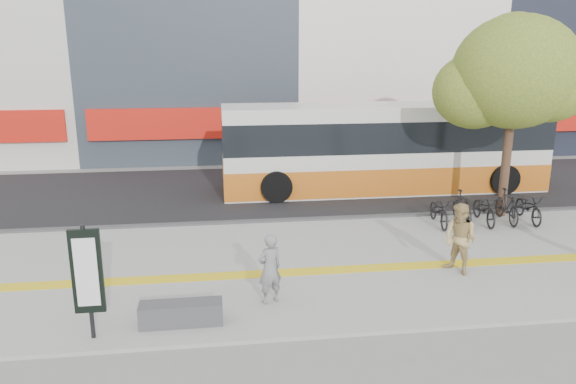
{
  "coord_description": "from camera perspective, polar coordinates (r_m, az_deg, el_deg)",
  "views": [
    {
      "loc": [
        -1.79,
        -10.93,
        5.28
      ],
      "look_at": [
        -0.08,
        2.0,
        1.81
      ],
      "focal_mm": 33.73,
      "sensor_mm": 36.0,
      "label": 1
    }
  ],
  "objects": [
    {
      "name": "ground",
      "position": [
        12.27,
        1.64,
        -10.62
      ],
      "size": [
        120.0,
        120.0,
        0.0
      ],
      "primitive_type": "plane",
      "color": "slate",
      "rests_on": "ground"
    },
    {
      "name": "sidewalk",
      "position": [
        13.61,
        0.63,
        -7.77
      ],
      "size": [
        40.0,
        7.0,
        0.08
      ],
      "primitive_type": "cube",
      "color": "gray",
      "rests_on": "ground"
    },
    {
      "name": "tactile_strip",
      "position": [
        13.13,
        0.94,
        -8.42
      ],
      "size": [
        40.0,
        0.45,
        0.01
      ],
      "primitive_type": "cube",
      "color": "yellow",
      "rests_on": "sidewalk"
    },
    {
      "name": "street",
      "position": [
        20.68,
        -2.32,
        0.17
      ],
      "size": [
        40.0,
        8.0,
        0.06
      ],
      "primitive_type": "cube",
      "color": "black",
      "rests_on": "ground"
    },
    {
      "name": "curb",
      "position": [
        16.85,
        -1.06,
        -3.13
      ],
      "size": [
        40.0,
        0.25,
        0.14
      ],
      "primitive_type": "cube",
      "color": "#37373A",
      "rests_on": "ground"
    },
    {
      "name": "bench",
      "position": [
        10.96,
        -11.18,
        -12.44
      ],
      "size": [
        1.6,
        0.45,
        0.45
      ],
      "primitive_type": "cube",
      "color": "#37373A",
      "rests_on": "sidewalk"
    },
    {
      "name": "signboard",
      "position": [
        10.48,
        -20.42,
        -8.03
      ],
      "size": [
        0.55,
        0.1,
        2.2
      ],
      "color": "black",
      "rests_on": "sidewalk"
    },
    {
      "name": "street_tree",
      "position": [
        18.14,
        22.58,
        11.36
      ],
      "size": [
        4.4,
        3.8,
        6.31
      ],
      "color": "#3E261C",
      "rests_on": "sidewalk"
    },
    {
      "name": "bus",
      "position": [
        20.73,
        10.09,
        4.36
      ],
      "size": [
        12.1,
        2.87,
        3.22
      ],
      "color": "silver",
      "rests_on": "street"
    },
    {
      "name": "bicycle_row",
      "position": [
        17.61,
        20.02,
        -1.61
      ],
      "size": [
        3.69,
        1.79,
        1.01
      ],
      "color": "black",
      "rests_on": "sidewalk"
    },
    {
      "name": "seated_woman",
      "position": [
        11.38,
        -1.95,
        -8.09
      ],
      "size": [
        0.66,
        0.56,
        1.52
      ],
      "primitive_type": "imported",
      "rotation": [
        0.0,
        0.0,
        3.57
      ],
      "color": "black",
      "rests_on": "sidewalk"
    },
    {
      "name": "pedestrian_tan",
      "position": [
        13.43,
        17.7,
        -4.74
      ],
      "size": [
        0.98,
        1.04,
        1.71
      ],
      "primitive_type": "imported",
      "rotation": [
        0.0,
        0.0,
        -1.03
      ],
      "color": "tan",
      "rests_on": "sidewalk"
    }
  ]
}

